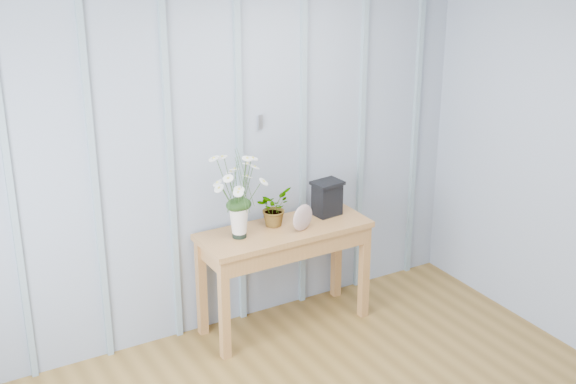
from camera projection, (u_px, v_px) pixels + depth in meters
room_shell at (312, 93)px, 3.95m from camera, size 4.00×4.50×2.50m
sideboard at (284, 243)px, 5.52m from camera, size 1.20×0.45×0.75m
daisy_vase at (238, 184)px, 5.20m from camera, size 0.42×0.32×0.60m
spider_plant at (273, 207)px, 5.49m from camera, size 0.31×0.30×0.26m
felt_disc_vessel at (303, 218)px, 5.41m from camera, size 0.19×0.10×0.19m
carved_box at (327, 198)px, 5.66m from camera, size 0.22×0.18×0.25m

